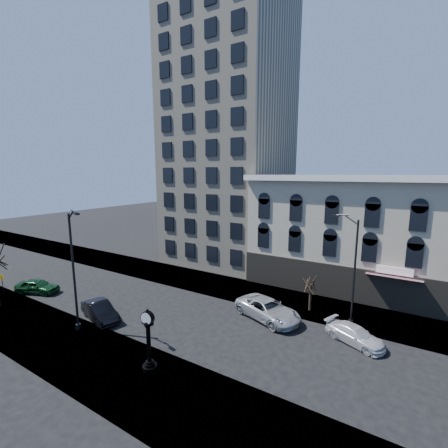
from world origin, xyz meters
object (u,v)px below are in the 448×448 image
Objects in this scene: warning_sign at (2,280)px; car_near_a at (37,286)px; car_near_b at (100,311)px; street_lamp_near at (74,240)px; street_clock at (149,342)px.

warning_sign reaches higher than car_near_a.
car_near_a is at bearing 103.16° from car_near_b.
street_lamp_near is 2.25× the size of car_near_a.
car_near_a is at bearing -177.09° from street_lamp_near.
street_lamp_near is at bearing -8.75° from warning_sign.
street_lamp_near reaches higher than street_clock.
warning_sign is (-13.93, 0.47, -6.05)m from street_lamp_near.
warning_sign is at bearing 113.24° from car_near_b.
street_lamp_near is 15.19m from warning_sign.
street_clock is 21.85m from warning_sign.
car_near_a is (2.31, 2.24, -0.92)m from warning_sign.
car_near_b is (-0.84, 2.36, -6.94)m from street_lamp_near.
street_lamp_near is at bearing -145.36° from car_near_b.
warning_sign is at bearing 167.59° from street_clock.
street_lamp_near reaches higher than car_near_a.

